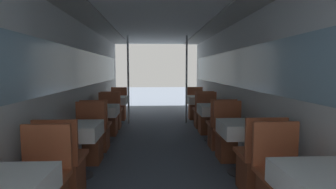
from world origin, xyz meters
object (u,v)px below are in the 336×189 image
at_px(dining_table_right_1, 242,131).
at_px(chair_right_far_1, 230,141).
at_px(chair_left_far_1, 88,143).
at_px(dining_table_right_2, 214,111).
at_px(support_pole_right_3, 187,80).
at_px(chair_left_near_3, 112,117).
at_px(chair_right_near_1, 258,168).
at_px(dining_table_left_1, 77,133).
at_px(support_pole_left_3, 128,80).
at_px(dining_table_left_3, 115,102).
at_px(chair_right_far_3, 196,109).
at_px(chair_right_far_2, 208,120).
at_px(chair_right_near_3, 203,116).
at_px(chair_left_near_1, 63,172).
at_px(chair_left_near_2, 97,134).
at_px(chair_left_far_2, 108,121).
at_px(dining_table_right_3, 199,101).
at_px(dining_table_right_0, 324,188).
at_px(chair_right_near_2, 221,132).
at_px(dining_table_left_2, 103,112).

height_order(dining_table_right_1, chair_right_far_1, chair_right_far_1).
distance_m(chair_left_far_1, dining_table_right_1, 2.28).
bearing_deg(dining_table_right_2, support_pole_right_3, 101.29).
relative_size(chair_left_near_3, chair_right_near_1, 1.00).
relative_size(dining_table_left_1, support_pole_left_3, 0.31).
height_order(dining_table_left_3, chair_right_near_1, chair_right_near_1).
bearing_deg(dining_table_right_1, dining_table_left_3, 122.81).
bearing_deg(dining_table_right_1, chair_right_far_3, 90.00).
bearing_deg(chair_left_near_3, chair_right_far_2, -14.77).
height_order(dining_table_left_3, dining_table_right_1, same).
height_order(chair_right_near_1, chair_right_near_3, same).
bearing_deg(chair_left_far_1, chair_left_near_1, 90.00).
relative_size(chair_left_near_2, dining_table_left_3, 1.27).
bearing_deg(chair_left_far_2, dining_table_right_2, 165.64).
bearing_deg(chair_right_far_2, chair_left_far_1, 37.80).
distance_m(dining_table_right_1, chair_right_far_3, 3.97).
relative_size(chair_left_near_2, dining_table_right_3, 1.27).
height_order(chair_right_near_1, chair_right_far_2, same).
bearing_deg(support_pole_left_3, chair_right_near_1, -64.94).
xyz_separation_m(chair_left_far_2, support_pole_left_3, (0.34, 1.14, 0.85)).
bearing_deg(dining_table_right_3, dining_table_right_0, -90.00).
xyz_separation_m(chair_left_near_1, chair_right_far_3, (2.19, 4.52, 0.00)).
xyz_separation_m(support_pole_left_3, chair_right_far_2, (1.85, -1.14, -0.85)).
distance_m(chair_left_near_1, chair_right_near_3, 4.04).
xyz_separation_m(chair_left_near_2, chair_right_near_3, (2.19, 1.70, 0.00)).
distance_m(chair_left_near_2, dining_table_left_3, 2.28).
height_order(chair_left_near_1, chair_right_far_3, same).
bearing_deg(chair_right_near_2, chair_right_near_3, 90.00).
distance_m(chair_left_near_3, chair_right_near_3, 2.19).
bearing_deg(dining_table_left_2, chair_left_far_2, 90.00).
distance_m(chair_left_near_1, chair_left_near_3, 3.40).
bearing_deg(chair_right_near_3, dining_table_left_2, -152.54).
height_order(dining_table_left_2, chair_right_near_3, chair_right_near_3).
bearing_deg(dining_table_right_2, chair_right_near_2, -90.00).
bearing_deg(dining_table_right_3, chair_right_near_3, -90.00).
bearing_deg(chair_right_far_2, chair_right_far_3, -90.00).
distance_m(chair_right_near_1, chair_right_far_1, 1.12).
relative_size(chair_left_near_1, chair_right_near_3, 1.00).
height_order(chair_right_near_1, chair_right_far_1, same).
bearing_deg(chair_right_far_3, dining_table_right_1, 90.00).
relative_size(dining_table_left_2, support_pole_left_3, 0.31).
bearing_deg(support_pole_left_3, dining_table_right_2, -42.54).
relative_size(dining_table_right_0, support_pole_right_3, 0.31).
xyz_separation_m(dining_table_right_1, chair_right_near_3, (0.00, 2.84, -0.29)).
xyz_separation_m(chair_right_near_2, chair_right_near_3, (0.00, 1.70, 0.00)).
bearing_deg(chair_right_far_3, dining_table_right_0, 90.00).
distance_m(dining_table_left_2, chair_right_far_1, 2.48).
bearing_deg(support_pole_left_3, chair_left_near_2, -98.54).
relative_size(chair_left_far_2, support_pole_right_3, 0.40).
relative_size(dining_table_right_0, chair_right_far_1, 0.78).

